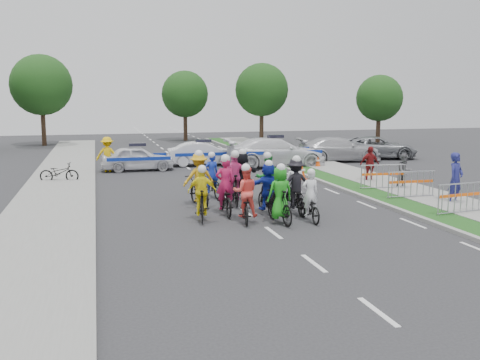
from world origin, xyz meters
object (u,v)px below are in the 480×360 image
object	(u,v)px
spectator_1	(404,172)
tree_1	(262,90)
rider_11	(242,178)
rider_6	(225,194)
cone_1	(318,162)
rider_3	(202,199)
police_car_2	(275,152)
rider_9	(235,184)
rider_10	(199,184)
rider_1	(280,200)
tree_2	(379,98)
civilian_sedan	(339,149)
rider_0	(309,204)
police_car_1	(203,154)
spectator_0	(456,179)
tree_3	(41,85)
rider_8	(267,185)
barrier_1	(411,186)
rider_2	(245,200)
rider_12	(211,182)
rider_7	(295,186)
marshal_hiviz	(108,154)
rider_5	(268,191)
barrier_0	(461,200)
barrier_2	(383,178)
spectator_2	(370,165)
police_car_0	(138,158)
cone_0	(302,172)
civilian_suv	(377,148)
rider_4	(295,191)
parked_bike	(59,173)

from	to	relation	value
spectator_1	tree_1	size ratio (longest dim) A/B	0.23
rider_11	tree_1	bearing A→B (deg)	-118.74
rider_6	cone_1	world-z (taller)	rider_6
rider_3	police_car_2	size ratio (longest dim) A/B	0.32
rider_9	rider_10	world-z (taller)	rider_10
rider_1	tree_2	xyz separation A→B (m)	(17.43, 24.91, 3.10)
rider_10	tree_1	world-z (taller)	tree_1
civilian_sedan	cone_1	bearing A→B (deg)	143.84
rider_0	police_car_1	size ratio (longest dim) A/B	0.41
spectator_0	tree_3	distance (m)	34.38
rider_8	barrier_1	world-z (taller)	rider_8
spectator_0	tree_3	world-z (taller)	tree_3
barrier_1	rider_2	bearing A→B (deg)	-165.41
rider_12	police_car_2	bearing A→B (deg)	-133.17
rider_12	rider_7	bearing A→B (deg)	130.54
marshal_hiviz	cone_1	world-z (taller)	marshal_hiviz
rider_5	rider_12	world-z (taller)	rider_5
rider_8	barrier_0	distance (m)	6.61
rider_3	marshal_hiviz	size ratio (longest dim) A/B	0.98
civilian_sedan	barrier_2	world-z (taller)	civilian_sedan
rider_9	barrier_2	xyz separation A→B (m)	(6.76, 1.24, -0.21)
police_car_1	barrier_2	xyz separation A→B (m)	(5.62, -10.37, -0.12)
rider_9	rider_12	xyz separation A→B (m)	(-0.50, 1.74, -0.17)
police_car_2	spectator_2	size ratio (longest dim) A/B	3.37
rider_1	rider_3	bearing A→B (deg)	-29.43
rider_10	police_car_0	world-z (taller)	rider_10
rider_2	cone_0	xyz separation A→B (m)	(5.06, 7.87, -0.35)
rider_6	rider_12	xyz separation A→B (m)	(0.22, 3.18, -0.07)
civilian_sedan	spectator_1	size ratio (longest dim) A/B	3.32
rider_7	rider_1	bearing A→B (deg)	63.29
civilian_suv	tree_2	world-z (taller)	tree_2
spectator_1	rider_4	bearing A→B (deg)	-159.61
rider_5	rider_7	bearing A→B (deg)	-141.35
rider_0	cone_1	xyz separation A→B (m)	(5.37, 11.80, -0.23)
rider_12	tree_2	size ratio (longest dim) A/B	0.32
cone_0	police_car_2	bearing A→B (deg)	86.99
police_car_0	spectator_0	distance (m)	16.31
rider_5	rider_9	bearing A→B (deg)	-72.52
barrier_0	rider_5	bearing A→B (deg)	161.89
civilian_sedan	rider_0	bearing A→B (deg)	158.35
rider_11	police_car_2	xyz separation A→B (m)	(4.42, 9.00, -0.00)
cone_1	spectator_0	bearing A→B (deg)	-85.61
rider_5	spectator_1	distance (m)	7.72
police_car_2	parked_bike	bearing A→B (deg)	107.90
rider_9	tree_2	bearing A→B (deg)	-122.62
rider_11	spectator_0	bearing A→B (deg)	148.34
police_car_0	cone_1	world-z (taller)	police_car_0
barrier_1	barrier_2	world-z (taller)	same
rider_5	spectator_0	distance (m)	7.15
spectator_0	rider_0	bearing A→B (deg)	165.92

